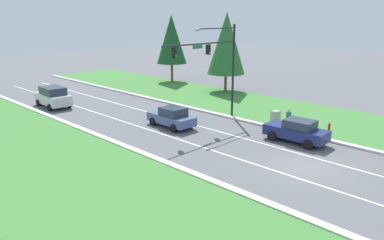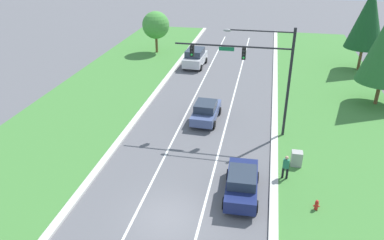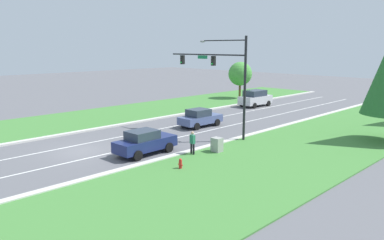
% 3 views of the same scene
% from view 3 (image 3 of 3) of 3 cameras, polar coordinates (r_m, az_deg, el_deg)
% --- Properties ---
extents(ground_plane, '(160.00, 160.00, 0.00)m').
position_cam_3_polar(ground_plane, '(28.14, -16.29, -4.58)').
color(ground_plane, '#5B5B60').
extents(curb_strip_right, '(0.50, 90.00, 0.15)m').
position_cam_3_polar(curb_strip_right, '(23.49, -9.61, -7.20)').
color(curb_strip_right, beige).
rests_on(curb_strip_right, ground_plane).
extents(curb_strip_left, '(0.50, 90.00, 0.15)m').
position_cam_3_polar(curb_strip_left, '(33.07, -21.01, -2.43)').
color(curb_strip_left, beige).
rests_on(curb_strip_left, ground_plane).
extents(grass_verge_right, '(10.00, 90.00, 0.08)m').
position_cam_3_polar(grass_verge_right, '(19.68, -0.57, -10.83)').
color(grass_verge_right, '#427F38').
rests_on(grass_verge_right, ground_plane).
extents(grass_verge_left, '(10.00, 90.00, 0.08)m').
position_cam_3_polar(grass_verge_left, '(37.86, -24.25, -1.08)').
color(grass_verge_left, '#427F38').
rests_on(grass_verge_left, ground_plane).
extents(lane_stripe_inner_left, '(0.14, 81.00, 0.01)m').
position_cam_3_polar(lane_stripe_inner_left, '(29.69, -17.96, -3.86)').
color(lane_stripe_inner_left, white).
rests_on(lane_stripe_inner_left, ground_plane).
extents(lane_stripe_inner_right, '(0.14, 81.00, 0.01)m').
position_cam_3_polar(lane_stripe_inner_right, '(26.62, -14.42, -5.36)').
color(lane_stripe_inner_right, white).
rests_on(lane_stripe_inner_right, ground_plane).
extents(traffic_signal_mast, '(8.42, 0.41, 8.22)m').
position_cam_3_polar(traffic_signal_mast, '(30.92, 4.57, 7.54)').
color(traffic_signal_mast, black).
rests_on(traffic_signal_mast, ground_plane).
extents(navy_sedan, '(2.08, 4.58, 1.72)m').
position_cam_3_polar(navy_sedan, '(26.28, -7.20, -3.35)').
color(navy_sedan, navy).
rests_on(navy_sedan, ground_plane).
extents(silver_suv, '(2.34, 4.61, 2.05)m').
position_cam_3_polar(silver_suv, '(47.76, 9.61, 3.32)').
color(silver_suv, silver).
rests_on(silver_suv, ground_plane).
extents(slate_blue_sedan, '(2.12, 4.37, 1.69)m').
position_cam_3_polar(slate_blue_sedan, '(35.07, 1.21, 0.34)').
color(slate_blue_sedan, '#475684').
rests_on(slate_blue_sedan, ground_plane).
extents(utility_cabinet, '(0.70, 0.60, 1.09)m').
position_cam_3_polar(utility_cabinet, '(26.57, 3.82, -3.85)').
color(utility_cabinet, '#9E9E99').
rests_on(utility_cabinet, ground_plane).
extents(pedestrian, '(0.40, 0.26, 1.69)m').
position_cam_3_polar(pedestrian, '(25.80, 0.07, -3.38)').
color(pedestrian, black).
rests_on(pedestrian, ground_plane).
extents(fire_hydrant, '(0.34, 0.20, 0.70)m').
position_cam_3_polar(fire_hydrant, '(23.01, -1.78, -6.73)').
color(fire_hydrant, red).
rests_on(fire_hydrant, ground_plane).
extents(oak_near_left_tree, '(3.40, 3.40, 5.27)m').
position_cam_3_polar(oak_near_left_tree, '(54.55, 7.35, 6.99)').
color(oak_near_left_tree, brown).
rests_on(oak_near_left_tree, ground_plane).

